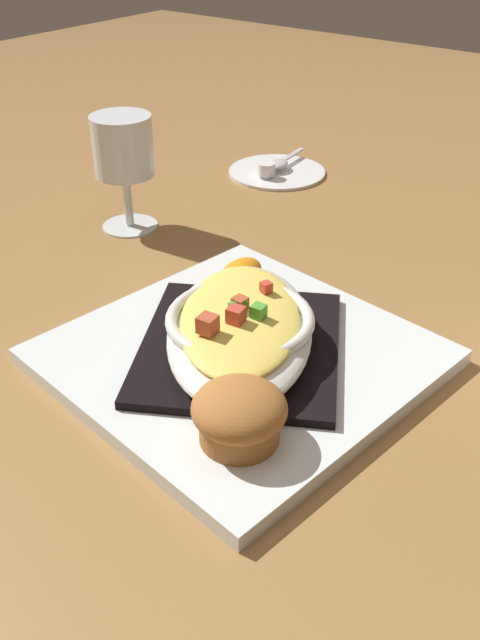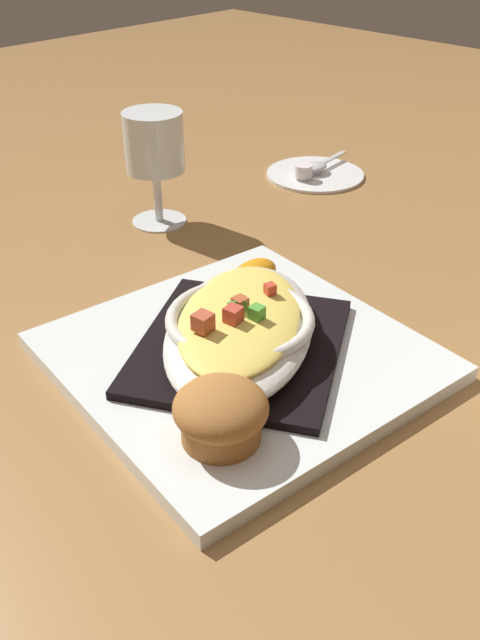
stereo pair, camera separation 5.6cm
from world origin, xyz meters
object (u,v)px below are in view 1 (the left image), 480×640
object	(u,v)px
muffin	(239,414)
creamer_saucer	(277,170)
creamer_cup_0	(267,169)
stemmed_glass	(123,153)
gratin_dish	(240,324)
spoon	(279,163)
square_plate	(240,356)
orange_garnish	(240,275)

from	to	relation	value
muffin	creamer_saucer	distance (m)	0.56
creamer_cup_0	stemmed_glass	bearing A→B (deg)	-11.06
gratin_dish	spoon	distance (m)	0.45
creamer_cup_0	square_plate	bearing A→B (deg)	32.58
spoon	gratin_dish	bearing A→B (deg)	30.64
gratin_dish	muffin	bearing A→B (deg)	37.24
square_plate	stemmed_glass	bearing A→B (deg)	-116.90
muffin	creamer_cup_0	distance (m)	0.53
orange_garnish	stemmed_glass	bearing A→B (deg)	-103.83
creamer_saucer	creamer_cup_0	xyz separation A→B (m)	(0.03, 0.00, 0.01)
square_plate	creamer_saucer	world-z (taller)	square_plate
muffin	creamer_saucer	size ratio (longest dim) A/B	0.50
orange_garnish	creamer_saucer	xyz separation A→B (m)	(-0.30, -0.16, -0.02)
gratin_dish	creamer_saucer	size ratio (longest dim) A/B	1.79
gratin_dish	stemmed_glass	size ratio (longest dim) A/B	1.82
square_plate	stemmed_glass	xyz separation A→B (m)	(-0.14, -0.27, 0.08)
orange_garnish	creamer_saucer	size ratio (longest dim) A/B	0.46
stemmed_glass	spoon	bearing A→B (deg)	171.23
orange_garnish	creamer_cup_0	distance (m)	0.31
orange_garnish	spoon	xyz separation A→B (m)	(-0.30, -0.16, -0.01)
creamer_cup_0	muffin	bearing A→B (deg)	33.53
creamer_saucer	creamer_cup_0	size ratio (longest dim) A/B	5.59
muffin	square_plate	bearing A→B (deg)	-142.78
creamer_saucer	gratin_dish	bearing A→B (deg)	30.86
creamer_saucer	creamer_cup_0	distance (m)	0.03
muffin	gratin_dish	bearing A→B (deg)	-142.76
square_plate	orange_garnish	xyz separation A→B (m)	(-0.09, -0.07, 0.02)
muffin	creamer_cup_0	world-z (taller)	muffin
stemmed_glass	creamer_cup_0	distance (m)	0.23
muffin	orange_garnish	xyz separation A→B (m)	(-0.17, -0.13, -0.01)
square_plate	gratin_dish	world-z (taller)	gratin_dish
creamer_saucer	creamer_cup_0	world-z (taller)	creamer_cup_0
gratin_dish	creamer_saucer	world-z (taller)	gratin_dish
muffin	creamer_cup_0	size ratio (longest dim) A/B	2.81
gratin_dish	spoon	size ratio (longest dim) A/B	2.51
spoon	creamer_cup_0	xyz separation A→B (m)	(0.03, 0.00, 0.00)
spoon	creamer_cup_0	size ratio (longest dim) A/B	3.98
square_plate	creamer_saucer	distance (m)	0.45
square_plate	stemmed_glass	world-z (taller)	stemmed_glass
creamer_saucer	square_plate	bearing A→B (deg)	30.86
stemmed_glass	square_plate	bearing A→B (deg)	63.10
gratin_dish	stemmed_glass	distance (m)	0.31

